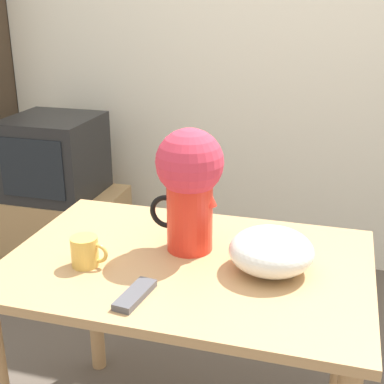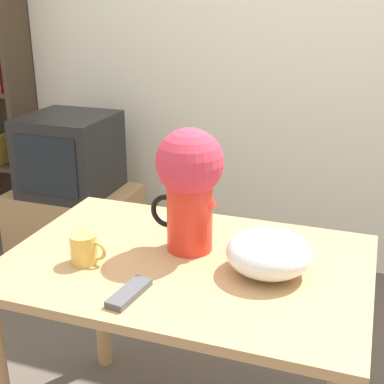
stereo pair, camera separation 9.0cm
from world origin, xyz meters
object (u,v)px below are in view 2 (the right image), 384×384
white_bowl (269,253)px  flower_vase (190,180)px  coffee_mug (85,249)px  tv_set (70,154)px

white_bowl → flower_vase: bearing=165.0°
flower_vase → white_bowl: (0.27, -0.07, -0.17)m
flower_vase → coffee_mug: 0.39m
tv_set → flower_vase: bearing=-43.4°
coffee_mug → tv_set: bearing=123.6°
coffee_mug → white_bowl: bearing=12.8°
flower_vase → tv_set: bearing=136.6°
flower_vase → coffee_mug: flower_vase is taller
tv_set → coffee_mug: bearing=-56.4°
flower_vase → white_bowl: size_ratio=1.58×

